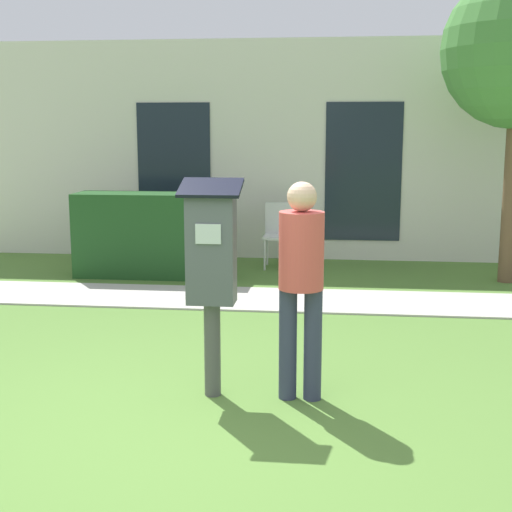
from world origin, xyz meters
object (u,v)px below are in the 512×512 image
Objects in this scene: parking_meter at (211,260)px; person_standing at (301,274)px; outdoor_chair_left at (184,227)px; outdoor_chair_middle at (280,230)px.

person_standing is at bearing 0.16° from parking_meter.
parking_meter reaches higher than outdoor_chair_left.
outdoor_chair_middle is at bearing 17.99° from outdoor_chair_left.
person_standing is 1.76× the size of outdoor_chair_middle.
outdoor_chair_left is (-1.29, 5.03, -0.49)m from parking_meter.
person_standing reaches higher than outdoor_chair_left.
person_standing reaches higher than outdoor_chair_middle.
person_standing is (0.64, 0.00, -0.09)m from parking_meter.
parking_meter is 0.65m from person_standing.
parking_meter is at bearing -53.58° from outdoor_chair_left.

